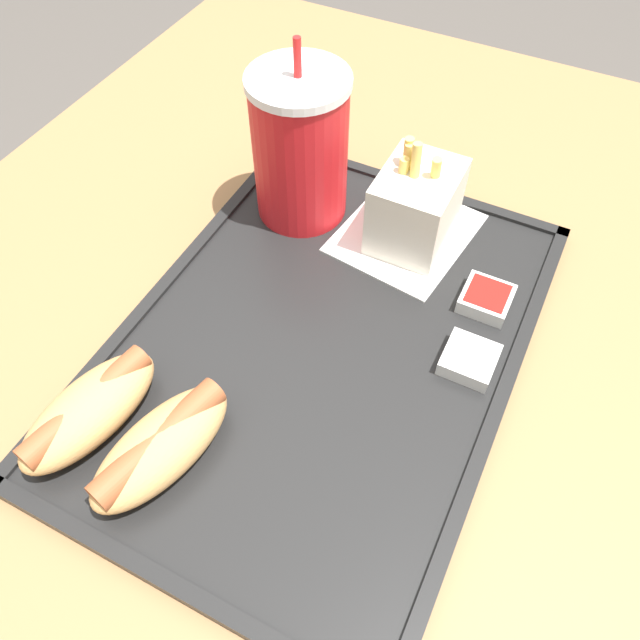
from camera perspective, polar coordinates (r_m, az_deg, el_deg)
name	(u,v)px	position (r m, az deg, el deg)	size (l,w,h in m)	color
ground_plane	(327,549)	(1.22, 0.61, -20.24)	(8.00, 8.00, 0.00)	#4C4742
dining_table	(329,469)	(0.89, 0.81, -13.50)	(1.04, 0.88, 0.71)	olive
food_tray	(320,344)	(0.55, 0.00, -2.18)	(0.47, 0.33, 0.01)	black
paper_napkin	(406,233)	(0.64, 7.85, 7.89)	(0.15, 0.13, 0.00)	white
soda_cup	(300,148)	(0.62, -1.82, 15.44)	(0.10, 0.10, 0.18)	red
hot_dog_far	(89,410)	(0.52, -20.36, -7.71)	(0.13, 0.08, 0.04)	tan
hot_dog_near	(161,446)	(0.49, -14.32, -11.07)	(0.14, 0.08, 0.04)	tan
fries_carton	(415,207)	(0.61, 8.69, 10.22)	(0.09, 0.07, 0.11)	silver
sauce_cup_mayo	(469,359)	(0.54, 13.50, -3.50)	(0.04, 0.04, 0.02)	silver
sauce_cup_ketchup	(486,298)	(0.59, 14.96, 1.94)	(0.04, 0.04, 0.02)	silver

